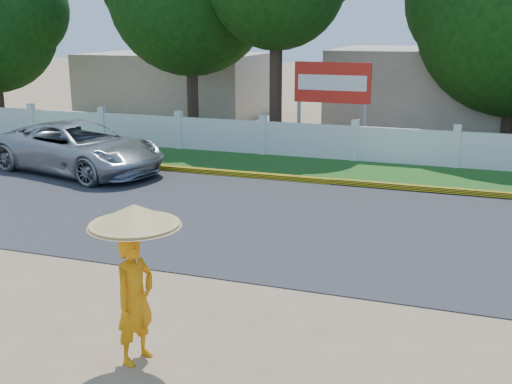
# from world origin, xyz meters

# --- Properties ---
(ground) EXTENTS (120.00, 120.00, 0.00)m
(ground) POSITION_xyz_m (0.00, 0.00, 0.00)
(ground) COLOR #9E8460
(ground) RESTS_ON ground
(road) EXTENTS (60.00, 7.00, 0.02)m
(road) POSITION_xyz_m (0.00, 4.50, 0.01)
(road) COLOR #38383A
(road) RESTS_ON ground
(grass_verge) EXTENTS (60.00, 3.50, 0.03)m
(grass_verge) POSITION_xyz_m (0.00, 9.75, 0.01)
(grass_verge) COLOR #2D601E
(grass_verge) RESTS_ON ground
(curb) EXTENTS (40.00, 0.18, 0.16)m
(curb) POSITION_xyz_m (0.00, 8.05, 0.08)
(curb) COLOR yellow
(curb) RESTS_ON ground
(fence) EXTENTS (40.00, 0.10, 1.10)m
(fence) POSITION_xyz_m (0.00, 11.20, 0.55)
(fence) COLOR silver
(fence) RESTS_ON ground
(building_near) EXTENTS (10.00, 6.00, 3.20)m
(building_near) POSITION_xyz_m (3.00, 18.00, 1.60)
(building_near) COLOR #B7AD99
(building_near) RESTS_ON ground
(building_far) EXTENTS (8.00, 5.00, 2.80)m
(building_far) POSITION_xyz_m (-10.00, 19.00, 1.40)
(building_far) COLOR #B7AD99
(building_far) RESTS_ON ground
(vehicle) EXTENTS (5.66, 3.60, 1.46)m
(vehicle) POSITION_xyz_m (-7.11, 7.05, 0.73)
(vehicle) COLOR #A1A4A9
(vehicle) RESTS_ON ground
(monk_with_parasol) EXTENTS (1.14, 1.14, 2.07)m
(monk_with_parasol) POSITION_xyz_m (-0.25, -1.77, 1.35)
(monk_with_parasol) COLOR orange
(monk_with_parasol) RESTS_ON ground
(billboard) EXTENTS (2.50, 0.13, 2.95)m
(billboard) POSITION_xyz_m (-1.01, 12.30, 2.14)
(billboard) COLOR gray
(billboard) RESTS_ON ground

